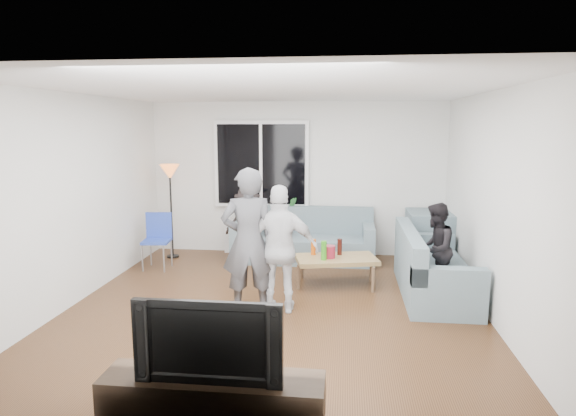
# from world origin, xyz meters

# --- Properties ---
(floor) EXTENTS (5.00, 5.50, 0.04)m
(floor) POSITION_xyz_m (0.00, 0.00, -0.02)
(floor) COLOR #56351C
(floor) RESTS_ON ground
(ceiling) EXTENTS (5.00, 5.50, 0.04)m
(ceiling) POSITION_xyz_m (0.00, 0.00, 2.62)
(ceiling) COLOR white
(ceiling) RESTS_ON ground
(wall_back) EXTENTS (5.00, 0.04, 2.60)m
(wall_back) POSITION_xyz_m (0.00, 2.77, 1.30)
(wall_back) COLOR silver
(wall_back) RESTS_ON ground
(wall_front) EXTENTS (5.00, 0.04, 2.60)m
(wall_front) POSITION_xyz_m (0.00, -2.77, 1.30)
(wall_front) COLOR silver
(wall_front) RESTS_ON ground
(wall_left) EXTENTS (0.04, 5.50, 2.60)m
(wall_left) POSITION_xyz_m (-2.52, 0.00, 1.30)
(wall_left) COLOR silver
(wall_left) RESTS_ON ground
(wall_right) EXTENTS (0.04, 5.50, 2.60)m
(wall_right) POSITION_xyz_m (2.52, 0.00, 1.30)
(wall_right) COLOR silver
(wall_right) RESTS_ON ground
(window_frame) EXTENTS (1.62, 0.06, 1.47)m
(window_frame) POSITION_xyz_m (-0.60, 2.69, 1.55)
(window_frame) COLOR white
(window_frame) RESTS_ON wall_back
(window_glass) EXTENTS (1.50, 0.02, 1.35)m
(window_glass) POSITION_xyz_m (-0.60, 2.65, 1.55)
(window_glass) COLOR black
(window_glass) RESTS_ON window_frame
(window_mullion) EXTENTS (0.05, 0.03, 1.35)m
(window_mullion) POSITION_xyz_m (-0.60, 2.64, 1.55)
(window_mullion) COLOR white
(window_mullion) RESTS_ON window_frame
(radiator) EXTENTS (1.30, 0.12, 0.62)m
(radiator) POSITION_xyz_m (-0.60, 2.65, 0.31)
(radiator) COLOR silver
(radiator) RESTS_ON floor
(potted_plant) EXTENTS (0.25, 0.22, 0.38)m
(potted_plant) POSITION_xyz_m (-0.08, 2.62, 0.81)
(potted_plant) COLOR #2A6B2E
(potted_plant) RESTS_ON radiator
(vase) EXTENTS (0.21, 0.21, 0.19)m
(vase) POSITION_xyz_m (-0.88, 2.62, 0.71)
(vase) COLOR silver
(vase) RESTS_ON radiator
(sofa_back_section) EXTENTS (2.30, 0.85, 0.85)m
(sofa_back_section) POSITION_xyz_m (0.16, 2.27, 0.42)
(sofa_back_section) COLOR slate
(sofa_back_section) RESTS_ON floor
(sofa_right_section) EXTENTS (2.00, 0.85, 0.85)m
(sofa_right_section) POSITION_xyz_m (2.02, 0.79, 0.42)
(sofa_right_section) COLOR slate
(sofa_right_section) RESTS_ON floor
(sofa_corner) EXTENTS (0.85, 0.85, 0.85)m
(sofa_corner) POSITION_xyz_m (2.26, 2.27, 0.42)
(sofa_corner) COLOR slate
(sofa_corner) RESTS_ON floor
(cushion_yellow) EXTENTS (0.44, 0.40, 0.14)m
(cushion_yellow) POSITION_xyz_m (-0.88, 2.25, 0.51)
(cushion_yellow) COLOR gold
(cushion_yellow) RESTS_ON sofa_back_section
(cushion_red) EXTENTS (0.38, 0.33, 0.13)m
(cushion_red) POSITION_xyz_m (-0.25, 2.33, 0.51)
(cushion_red) COLOR maroon
(cushion_red) RESTS_ON sofa_back_section
(coffee_table) EXTENTS (1.21, 0.84, 0.40)m
(coffee_table) POSITION_xyz_m (0.73, 1.02, 0.20)
(coffee_table) COLOR #9A7F4A
(coffee_table) RESTS_ON floor
(pitcher) EXTENTS (0.17, 0.17, 0.17)m
(pitcher) POSITION_xyz_m (0.63, 0.98, 0.49)
(pitcher) COLOR maroon
(pitcher) RESTS_ON coffee_table
(side_chair) EXTENTS (0.44, 0.44, 0.86)m
(side_chair) POSITION_xyz_m (-2.05, 1.51, 0.43)
(side_chair) COLOR #2842AD
(side_chair) RESTS_ON floor
(floor_lamp) EXTENTS (0.32, 0.32, 1.56)m
(floor_lamp) POSITION_xyz_m (-2.05, 2.21, 0.78)
(floor_lamp) COLOR orange
(floor_lamp) RESTS_ON floor
(player_left) EXTENTS (0.71, 0.55, 1.74)m
(player_left) POSITION_xyz_m (-0.28, -0.14, 0.87)
(player_left) COLOR #434448
(player_left) RESTS_ON floor
(player_right) EXTENTS (0.91, 0.42, 1.53)m
(player_right) POSITION_xyz_m (0.09, -0.05, 0.76)
(player_right) COLOR silver
(player_right) RESTS_ON floor
(spectator_right) EXTENTS (0.63, 0.71, 1.21)m
(spectator_right) POSITION_xyz_m (2.02, 0.82, 0.61)
(spectator_right) COLOR black
(spectator_right) RESTS_ON floor
(spectator_back) EXTENTS (0.86, 0.61, 1.21)m
(spectator_back) POSITION_xyz_m (-0.77, 2.30, 0.61)
(spectator_back) COLOR black
(spectator_back) RESTS_ON floor
(tv_console) EXTENTS (1.60, 0.40, 0.44)m
(tv_console) POSITION_xyz_m (-0.08, -2.50, 0.22)
(tv_console) COLOR #302218
(tv_console) RESTS_ON floor
(television) EXTENTS (1.04, 0.14, 0.60)m
(television) POSITION_xyz_m (-0.08, -2.50, 0.74)
(television) COLOR black
(television) RESTS_ON tv_console
(bottle_c) EXTENTS (0.07, 0.07, 0.23)m
(bottle_c) POSITION_xyz_m (0.77, 1.16, 0.51)
(bottle_c) COLOR black
(bottle_c) RESTS_ON coffee_table
(bottle_b) EXTENTS (0.08, 0.08, 0.26)m
(bottle_b) POSITION_xyz_m (0.56, 0.87, 0.53)
(bottle_b) COLOR #35991B
(bottle_b) RESTS_ON coffee_table
(bottle_a) EXTENTS (0.07, 0.07, 0.22)m
(bottle_a) POSITION_xyz_m (0.40, 1.13, 0.51)
(bottle_a) COLOR #D4540C
(bottle_a) RESTS_ON coffee_table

